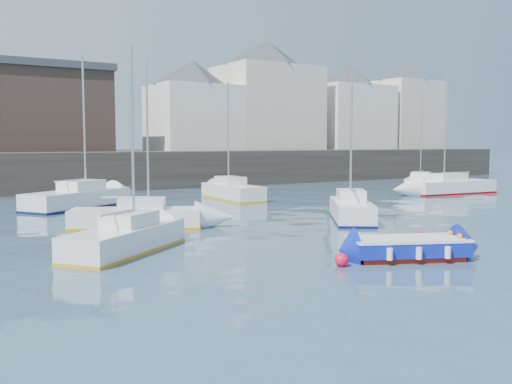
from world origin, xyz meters
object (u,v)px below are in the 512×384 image
blue_dinghy (407,247)px  sailboat_d (450,186)px  sailboat_g (421,181)px  sailboat_a (126,238)px  sailboat_h (78,198)px  buoy_far (204,213)px  sailboat_b (137,217)px  sailboat_c (351,210)px  sailboat_f (232,191)px  buoy_mid (420,242)px  buoy_near (341,266)px

blue_dinghy → sailboat_d: bearing=36.5°
sailboat_d → sailboat_g: (3.62, 6.08, -0.09)m
sailboat_a → sailboat_h: size_ratio=0.80×
sailboat_d → buoy_far: sailboat_d is taller
sailboat_b → sailboat_c: (9.55, -3.23, 0.06)m
sailboat_f → buoy_mid: sailboat_f is taller
sailboat_f → sailboat_b: bearing=-137.9°
sailboat_f → sailboat_h: (-9.99, 0.24, 0.03)m
sailboat_b → buoy_mid: 11.99m
sailboat_h → buoy_far: (5.00, -6.05, -0.57)m
sailboat_b → blue_dinghy: bearing=-65.7°
sailboat_a → buoy_mid: sailboat_a is taller
sailboat_f → buoy_near: size_ratio=18.13×
sailboat_c → sailboat_g: bearing=34.3°
sailboat_d → buoy_mid: bearing=-143.4°
sailboat_g → sailboat_h: (-29.34, -1.04, 0.12)m
sailboat_c → buoy_far: size_ratio=17.46×
sailboat_c → sailboat_g: 23.74m
sailboat_a → sailboat_g: sailboat_g is taller
sailboat_b → sailboat_d: size_ratio=0.82×
sailboat_d → sailboat_c: bearing=-155.4°
sailboat_b → sailboat_f: sailboat_f is taller
blue_dinghy → sailboat_h: size_ratio=0.46×
buoy_far → sailboat_c: bearing=-53.1°
sailboat_b → buoy_far: (4.83, 3.07, -0.48)m
sailboat_a → sailboat_c: size_ratio=1.00×
sailboat_d → buoy_near: bearing=-147.1°
buoy_near → sailboat_b: bearing=103.1°
sailboat_h → buoy_mid: sailboat_h is taller
sailboat_h → sailboat_c: bearing=-51.8°
sailboat_c → sailboat_f: (0.26, 12.10, 0.01)m
blue_dinghy → sailboat_b: bearing=114.3°
sailboat_a → buoy_far: sailboat_a is taller
blue_dinghy → sailboat_c: sailboat_c is taller
sailboat_b → sailboat_g: 30.88m
blue_dinghy → buoy_near: bearing=173.3°
sailboat_d → buoy_near: sailboat_d is taller
sailboat_a → sailboat_d: 29.33m
sailboat_a → buoy_near: (4.78, -5.60, -0.49)m
sailboat_b → sailboat_h: (-0.18, 9.11, 0.09)m
sailboat_c → sailboat_h: (-9.73, 12.34, 0.03)m
sailboat_d → sailboat_f: sailboat_d is taller
buoy_mid → buoy_far: bearing=103.9°
buoy_mid → buoy_far: (-3.01, 12.13, 0.00)m
sailboat_d → sailboat_f: bearing=163.1°
blue_dinghy → sailboat_b: (-5.01, 11.11, 0.08)m
sailboat_c → sailboat_f: sailboat_f is taller
blue_dinghy → sailboat_h: (-5.18, 20.22, 0.18)m
sailboat_c → buoy_mid: sailboat_c is taller
sailboat_f → sailboat_d: bearing=-16.9°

